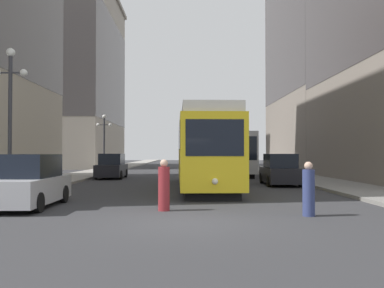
{
  "coord_description": "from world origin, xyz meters",
  "views": [
    {
      "loc": [
        -0.05,
        -11.35,
        1.86
      ],
      "look_at": [
        0.28,
        9.11,
        2.3
      ],
      "focal_mm": 39.47,
      "sensor_mm": 36.0,
      "label": 1
    }
  ],
  "objects_px": {
    "lamp_post_left_near": "(10,99)",
    "pedestrian_crossing_far": "(164,187)",
    "transit_bus": "(230,152)",
    "parked_car_left_near": "(28,183)",
    "parked_car_right_far": "(280,171)",
    "pedestrian_crossing_near": "(309,191)",
    "lamp_post_left_far": "(104,134)",
    "streetcar": "(203,149)",
    "parked_car_left_mid": "(112,167)"
  },
  "relations": [
    {
      "from": "pedestrian_crossing_near",
      "to": "transit_bus",
      "type": "bearing_deg",
      "value": 93.63
    },
    {
      "from": "lamp_post_left_far",
      "to": "parked_car_right_far",
      "type": "bearing_deg",
      "value": -46.66
    },
    {
      "from": "transit_bus",
      "to": "parked_car_left_mid",
      "type": "bearing_deg",
      "value": -154.73
    },
    {
      "from": "lamp_post_left_near",
      "to": "pedestrian_crossing_far",
      "type": "bearing_deg",
      "value": -31.25
    },
    {
      "from": "parked_car_right_far",
      "to": "lamp_post_left_near",
      "type": "height_order",
      "value": "lamp_post_left_near"
    },
    {
      "from": "pedestrian_crossing_far",
      "to": "transit_bus",
      "type": "bearing_deg",
      "value": 75.91
    },
    {
      "from": "transit_bus",
      "to": "pedestrian_crossing_far",
      "type": "height_order",
      "value": "transit_bus"
    },
    {
      "from": "lamp_post_left_near",
      "to": "lamp_post_left_far",
      "type": "xyz_separation_m",
      "value": [
        0.0,
        20.37,
        -0.54
      ]
    },
    {
      "from": "pedestrian_crossing_far",
      "to": "lamp_post_left_near",
      "type": "bearing_deg",
      "value": 146.12
    },
    {
      "from": "parked_car_left_near",
      "to": "lamp_post_left_near",
      "type": "distance_m",
      "value": 4.85
    },
    {
      "from": "transit_bus",
      "to": "pedestrian_crossing_far",
      "type": "bearing_deg",
      "value": -102.9
    },
    {
      "from": "parked_car_left_mid",
      "to": "transit_bus",
      "type": "bearing_deg",
      "value": 26.55
    },
    {
      "from": "transit_bus",
      "to": "streetcar",
      "type": "bearing_deg",
      "value": -103.65
    },
    {
      "from": "streetcar",
      "to": "parked_car_left_mid",
      "type": "xyz_separation_m",
      "value": [
        -6.39,
        8.4,
        -1.26
      ]
    },
    {
      "from": "parked_car_left_near",
      "to": "parked_car_left_mid",
      "type": "bearing_deg",
      "value": 90.07
    },
    {
      "from": "streetcar",
      "to": "lamp_post_left_near",
      "type": "distance_m",
      "value": 9.92
    },
    {
      "from": "pedestrian_crossing_near",
      "to": "lamp_post_left_far",
      "type": "xyz_separation_m",
      "value": [
        -10.96,
        25.62,
        2.83
      ]
    },
    {
      "from": "transit_bus",
      "to": "parked_car_left_near",
      "type": "distance_m",
      "value": 23.09
    },
    {
      "from": "lamp_post_left_near",
      "to": "lamp_post_left_far",
      "type": "bearing_deg",
      "value": 90.0
    },
    {
      "from": "transit_bus",
      "to": "lamp_post_left_far",
      "type": "relative_size",
      "value": 2.3
    },
    {
      "from": "pedestrian_crossing_near",
      "to": "lamp_post_left_far",
      "type": "bearing_deg",
      "value": 117.16
    },
    {
      "from": "pedestrian_crossing_far",
      "to": "lamp_post_left_near",
      "type": "height_order",
      "value": "lamp_post_left_near"
    },
    {
      "from": "parked_car_left_mid",
      "to": "parked_car_right_far",
      "type": "xyz_separation_m",
      "value": [
        10.92,
        -6.68,
        0.0
      ]
    },
    {
      "from": "streetcar",
      "to": "parked_car_left_near",
      "type": "bearing_deg",
      "value": -129.39
    },
    {
      "from": "parked_car_left_near",
      "to": "lamp_post_left_near",
      "type": "relative_size",
      "value": 0.73
    },
    {
      "from": "transit_bus",
      "to": "parked_car_right_far",
      "type": "relative_size",
      "value": 2.63
    },
    {
      "from": "streetcar",
      "to": "pedestrian_crossing_far",
      "type": "bearing_deg",
      "value": -101.53
    },
    {
      "from": "streetcar",
      "to": "lamp_post_left_far",
      "type": "height_order",
      "value": "lamp_post_left_far"
    },
    {
      "from": "parked_car_left_near",
      "to": "lamp_post_left_far",
      "type": "distance_m",
      "value": 23.65
    },
    {
      "from": "pedestrian_crossing_far",
      "to": "streetcar",
      "type": "bearing_deg",
      "value": 76.99
    },
    {
      "from": "pedestrian_crossing_far",
      "to": "parked_car_right_far",
      "type": "bearing_deg",
      "value": 57.54
    },
    {
      "from": "lamp_post_left_far",
      "to": "streetcar",
      "type": "bearing_deg",
      "value": -61.57
    },
    {
      "from": "streetcar",
      "to": "lamp_post_left_near",
      "type": "bearing_deg",
      "value": -149.73
    },
    {
      "from": "transit_bus",
      "to": "parked_car_left_near",
      "type": "relative_size",
      "value": 2.68
    },
    {
      "from": "parked_car_left_mid",
      "to": "pedestrian_crossing_near",
      "type": "xyz_separation_m",
      "value": [
        9.06,
        -18.72,
        -0.09
      ]
    },
    {
      "from": "lamp_post_left_far",
      "to": "parked_car_left_near",
      "type": "bearing_deg",
      "value": -85.36
    },
    {
      "from": "streetcar",
      "to": "lamp_post_left_far",
      "type": "relative_size",
      "value": 2.69
    },
    {
      "from": "pedestrian_crossing_far",
      "to": "parked_car_left_near",
      "type": "bearing_deg",
      "value": 165.67
    },
    {
      "from": "parked_car_left_near",
      "to": "parked_car_right_far",
      "type": "distance_m",
      "value": 14.69
    },
    {
      "from": "pedestrian_crossing_far",
      "to": "lamp_post_left_near",
      "type": "distance_m",
      "value": 8.44
    },
    {
      "from": "parked_car_left_near",
      "to": "lamp_post_left_far",
      "type": "relative_size",
      "value": 0.86
    },
    {
      "from": "pedestrian_crossing_near",
      "to": "parked_car_left_near",
      "type": "bearing_deg",
      "value": 170.28
    },
    {
      "from": "parked_car_left_near",
      "to": "lamp_post_left_far",
      "type": "height_order",
      "value": "lamp_post_left_far"
    },
    {
      "from": "pedestrian_crossing_near",
      "to": "pedestrian_crossing_far",
      "type": "distance_m",
      "value": 4.5
    },
    {
      "from": "transit_bus",
      "to": "pedestrian_crossing_near",
      "type": "xyz_separation_m",
      "value": [
        -0.16,
        -23.35,
        -1.2
      ]
    },
    {
      "from": "parked_car_right_far",
      "to": "lamp_post_left_near",
      "type": "xyz_separation_m",
      "value": [
        -12.82,
        -6.79,
        3.27
      ]
    },
    {
      "from": "transit_bus",
      "to": "parked_car_left_mid",
      "type": "xyz_separation_m",
      "value": [
        -9.21,
        -4.63,
        -1.1
      ]
    },
    {
      "from": "parked_car_right_far",
      "to": "pedestrian_crossing_far",
      "type": "height_order",
      "value": "parked_car_right_far"
    },
    {
      "from": "parked_car_right_far",
      "to": "pedestrian_crossing_far",
      "type": "bearing_deg",
      "value": 62.19
    },
    {
      "from": "transit_bus",
      "to": "lamp_post_left_near",
      "type": "distance_m",
      "value": 21.35
    }
  ]
}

